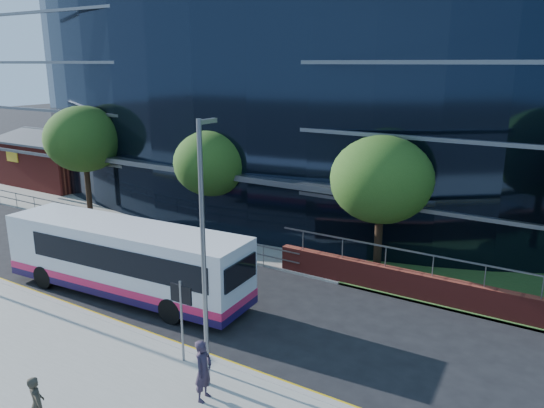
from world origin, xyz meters
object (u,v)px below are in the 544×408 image
Objects in this scene: pedestrian at (203,370)px; pedestrian_b at (37,404)px; brick_pavilion at (59,160)px; street_sign at (181,304)px; tree_far_b at (212,163)px; streetlight_east at (204,250)px; city_bus at (127,259)px; tree_far_c at (381,180)px; tree_far_a at (84,139)px.

pedestrian is 1.16× the size of pedestrian_b.
brick_pavilion is 32.75m from pedestrian.
tree_far_b is (-7.50, 11.09, 2.06)m from street_sign.
city_bus is (-7.08, 3.43, -2.81)m from streetlight_east.
tree_far_c is at bearing -80.42° from pedestrian_b.
tree_far_b is 0.52× the size of city_bus.
streetlight_east is (28.00, -15.67, 2.50)m from brick_pavilion.
tree_far_b is at bearing 98.82° from city_bus.
street_sign is 0.24× the size of city_bus.
street_sign is at bearing -103.29° from tree_far_c.
brick_pavilion is 29.46m from tree_far_c.
street_sign is at bearing -31.27° from city_bus.
brick_pavilion is 1.42× the size of tree_far_b.
brick_pavilion is at bearing 150.76° from streetlight_east.
tree_far_c is at bearing 0.00° from tree_far_a.
tree_far_a reaches higher than pedestrian_b.
city_bus reaches higher than street_sign.
tree_far_c is 3.52× the size of pedestrian.
pedestrian_b is at bearing -121.05° from streetlight_east.
tree_far_b is 10.02m from tree_far_c.
tree_far_c reaches higher than street_sign.
tree_far_a reaches higher than tree_far_c.
city_bus is at bearing -33.02° from tree_far_a.
streetlight_east is 8.35m from city_bus.
streetlight_east is at bearing -29.24° from brick_pavilion.
brick_pavilion is 3.07× the size of street_sign.
brick_pavilion is 32.30m from pedestrian_b.
streetlight_east is 3.45m from pedestrian.
brick_pavilion is at bearing 168.12° from tree_far_b.
tree_far_b is 3.79× the size of pedestrian_b.
pedestrian is at bearing -52.76° from tree_far_b.
tree_far_c is at bearing -2.86° from tree_far_b.
tree_far_c is at bearing 84.89° from streetlight_east.
city_bus is at bearing 154.17° from streetlight_east.
brick_pavilion is at bearing 145.36° from city_bus.
brick_pavilion is 5.38× the size of pedestrian_b.
streetlight_east is (19.00, -11.17, -0.42)m from tree_far_a.
tree_far_a is 14.58m from city_bus.
brick_pavilion reaches higher than pedestrian_b.
street_sign is 2.49m from pedestrian.
pedestrian reaches higher than pedestrian_b.
brick_pavilion is 19.55m from tree_far_b.
tree_far_c reaches higher than pedestrian.
tree_far_b is 15.80m from pedestrian.
city_bus is (1.92, -8.25, -2.58)m from tree_far_b.
pedestrian is at bearing -60.46° from streetlight_east.
streetlight_east is 5.01× the size of pedestrian_b.
city_bus is at bearing -136.19° from tree_far_c.
tree_far_b reaches higher than street_sign.
tree_far_a is 20.00m from tree_far_c.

